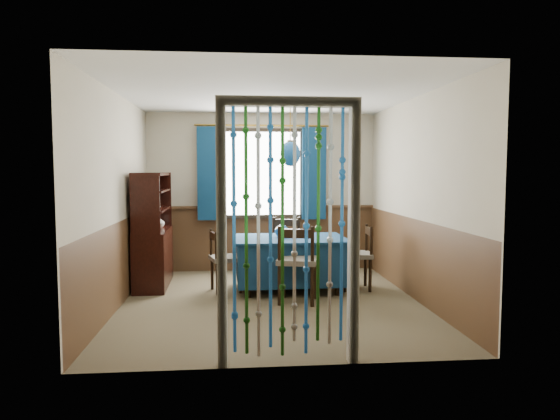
{
  "coord_description": "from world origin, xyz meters",
  "views": [
    {
      "loc": [
        -0.43,
        -5.94,
        1.59
      ],
      "look_at": [
        0.15,
        0.46,
        1.09
      ],
      "focal_mm": 32.0,
      "sensor_mm": 36.0,
      "label": 1
    }
  ],
  "objects": [
    {
      "name": "ceiling",
      "position": [
        0.0,
        0.0,
        2.5
      ],
      "size": [
        4.0,
        4.0,
        0.0
      ],
      "primitive_type": "plane",
      "rotation": [
        3.14,
        0.0,
        0.0
      ],
      "color": "silver",
      "rests_on": "ground"
    },
    {
      "name": "chair_near",
      "position": [
        0.31,
        -0.05,
        0.5
      ],
      "size": [
        0.56,
        0.55,
        0.95
      ],
      "rotation": [
        0.0,
        0.0,
        -0.24
      ],
      "color": "black",
      "rests_on": "floor"
    },
    {
      "name": "wall_left",
      "position": [
        -1.8,
        0.0,
        1.25
      ],
      "size": [
        0.0,
        4.0,
        4.0
      ],
      "primitive_type": "plane",
      "rotation": [
        1.57,
        0.0,
        1.57
      ],
      "color": "#BAB098",
      "rests_on": "ground"
    },
    {
      "name": "wainscot_right",
      "position": [
        1.79,
        0.0,
        0.5
      ],
      "size": [
        0.0,
        4.0,
        4.0
      ],
      "primitive_type": "plane",
      "rotation": [
        1.57,
        0.0,
        -1.57
      ],
      "color": "#4B311C",
      "rests_on": "ground"
    },
    {
      "name": "sideboard",
      "position": [
        -1.57,
        1.04,
        0.56
      ],
      "size": [
        0.45,
        1.21,
        1.57
      ],
      "rotation": [
        0.0,
        0.0,
        0.03
      ],
      "color": "black",
      "rests_on": "floor"
    },
    {
      "name": "chair_far",
      "position": [
        0.32,
        1.27,
        0.48
      ],
      "size": [
        0.49,
        0.47,
        0.9
      ],
      "rotation": [
        0.0,
        0.0,
        3.04
      ],
      "color": "black",
      "rests_on": "floor"
    },
    {
      "name": "wall_right",
      "position": [
        1.8,
        0.0,
        1.25
      ],
      "size": [
        0.0,
        4.0,
        4.0
      ],
      "primitive_type": "plane",
      "rotation": [
        1.57,
        0.0,
        -1.57
      ],
      "color": "#BAB098",
      "rests_on": "ground"
    },
    {
      "name": "window",
      "position": [
        0.0,
        1.95,
        1.55
      ],
      "size": [
        1.32,
        0.12,
        1.42
      ],
      "primitive_type": "cube",
      "color": "black",
      "rests_on": "wall_back"
    },
    {
      "name": "vase_sideboard",
      "position": [
        -1.51,
        1.27,
        0.87
      ],
      "size": [
        0.21,
        0.21,
        0.18
      ],
      "primitive_type": "imported",
      "rotation": [
        0.0,
        0.0,
        -0.33
      ],
      "color": "beige",
      "rests_on": "sideboard"
    },
    {
      "name": "chair_right",
      "position": [
        1.21,
        0.58,
        0.46
      ],
      "size": [
        0.44,
        0.46,
        0.86
      ],
      "rotation": [
        0.0,
        0.0,
        1.49
      ],
      "color": "black",
      "rests_on": "floor"
    },
    {
      "name": "vase_table",
      "position": [
        0.2,
        0.71,
        0.8
      ],
      "size": [
        0.21,
        0.21,
        0.19
      ],
      "primitive_type": "imported",
      "rotation": [
        0.0,
        0.0,
        -0.16
      ],
      "color": "#165399",
      "rests_on": "dining_table"
    },
    {
      "name": "wall_front",
      "position": [
        0.0,
        -2.0,
        1.25
      ],
      "size": [
        3.6,
        0.0,
        3.6
      ],
      "primitive_type": "plane",
      "rotation": [
        -1.57,
        0.0,
        0.0
      ],
      "color": "#BAB098",
      "rests_on": "ground"
    },
    {
      "name": "floor",
      "position": [
        0.0,
        0.0,
        0.0
      ],
      "size": [
        4.0,
        4.0,
        0.0
      ],
      "primitive_type": "plane",
      "color": "brown",
      "rests_on": "ground"
    },
    {
      "name": "chair_left",
      "position": [
        -0.58,
        0.6,
        0.44
      ],
      "size": [
        0.48,
        0.49,
        0.82
      ],
      "rotation": [
        0.0,
        0.0,
        -1.32
      ],
      "color": "black",
      "rests_on": "floor"
    },
    {
      "name": "doorway",
      "position": [
        0.0,
        -1.94,
        1.05
      ],
      "size": [
        1.16,
        0.12,
        2.18
      ],
      "primitive_type": null,
      "color": "silver",
      "rests_on": "ground"
    },
    {
      "name": "wainscot_left",
      "position": [
        -1.79,
        0.0,
        0.5
      ],
      "size": [
        0.0,
        4.0,
        4.0
      ],
      "primitive_type": "plane",
      "rotation": [
        1.57,
        0.0,
        1.57
      ],
      "color": "#4B311C",
      "rests_on": "ground"
    },
    {
      "name": "bowl_shelf",
      "position": [
        -1.51,
        0.76,
        1.1
      ],
      "size": [
        0.23,
        0.23,
        0.05
      ],
      "primitive_type": "imported",
      "rotation": [
        0.0,
        0.0,
        0.05
      ],
      "color": "beige",
      "rests_on": "sideboard"
    },
    {
      "name": "dining_table",
      "position": [
        0.3,
        0.62,
        0.41
      ],
      "size": [
        1.49,
        1.05,
        0.71
      ],
      "rotation": [
        0.0,
        0.0,
        0.02
      ],
      "color": "navy",
      "rests_on": "floor"
    },
    {
      "name": "wainscot_back",
      "position": [
        0.0,
        1.99,
        0.5
      ],
      "size": [
        3.6,
        0.0,
        3.6
      ],
      "primitive_type": "plane",
      "rotation": [
        1.57,
        0.0,
        0.0
      ],
      "color": "#4B311C",
      "rests_on": "ground"
    },
    {
      "name": "pendant_lamp",
      "position": [
        0.3,
        0.62,
        1.82
      ],
      "size": [
        0.27,
        0.27,
        0.85
      ],
      "color": "olive",
      "rests_on": "ceiling"
    },
    {
      "name": "wainscot_front",
      "position": [
        0.0,
        -1.99,
        0.5
      ],
      "size": [
        3.6,
        0.0,
        3.6
      ],
      "primitive_type": "plane",
      "rotation": [
        -1.57,
        0.0,
        0.0
      ],
      "color": "#4B311C",
      "rests_on": "ground"
    },
    {
      "name": "wall_back",
      "position": [
        0.0,
        2.0,
        1.25
      ],
      "size": [
        3.6,
        0.0,
        3.6
      ],
      "primitive_type": "plane",
      "rotation": [
        1.57,
        0.0,
        0.0
      ],
      "color": "#BAB098",
      "rests_on": "ground"
    }
  ]
}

